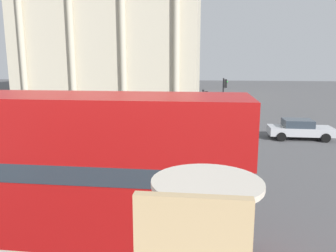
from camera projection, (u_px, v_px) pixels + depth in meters
double_decker_bus at (54, 166)px, 8.65m from camera, size 10.08×2.64×4.30m
cafe_dining_table at (206, 215)px, 1.77m from camera, size 0.60×0.60×0.73m
plaza_building_left at (112, 15)px, 53.81m from camera, size 29.37×16.21×25.87m
traffic_light_near at (47, 132)px, 13.35m from camera, size 0.42×0.24×3.53m
traffic_light_mid at (204, 109)px, 20.33m from camera, size 0.42×0.24×3.50m
traffic_light_far at (224, 95)px, 27.16m from camera, size 0.42×0.24×3.90m
car_maroon at (111, 117)px, 27.38m from camera, size 4.20×1.93×1.35m
car_silver at (299, 129)px, 22.27m from camera, size 4.20×1.93×1.35m
pedestrian_grey at (129, 107)px, 31.08m from camera, size 0.32×0.32×1.69m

